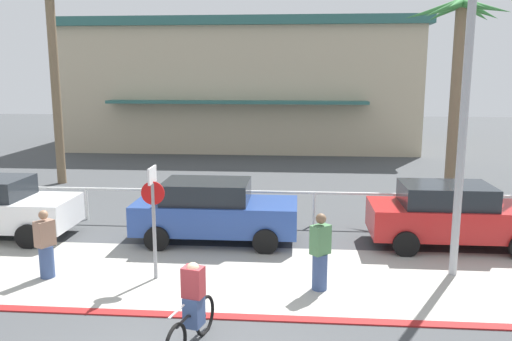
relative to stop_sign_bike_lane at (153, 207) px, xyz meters
name	(u,v)px	position (x,y,z in m)	size (l,w,h in m)	color
ground_plane	(242,210)	(1.28, 6.07, -1.68)	(80.00, 80.00, 0.00)	#424447
sidewalk_strip	(214,276)	(1.28, 0.27, -1.67)	(44.00, 4.00, 0.02)	#ADAAA0
curb_paint	(198,316)	(1.28, -1.73, -1.66)	(44.00, 0.24, 0.03)	maroon
building_backdrop	(247,84)	(-0.28, 23.37, 2.15)	(20.93, 12.02, 7.62)	#BCAD8E
rail_fence	(236,196)	(1.28, 4.57, -0.84)	(23.77, 0.08, 1.04)	white
stop_sign_bike_lane	(153,207)	(0.00, 0.00, 0.00)	(0.52, 0.56, 2.56)	gray
streetlight_curb	(470,86)	(6.71, 0.55, 2.60)	(0.24, 2.54, 7.50)	#9EA0A5
palm_tree_1	(51,29)	(-6.76, 9.90, 4.62)	(2.85, 3.19, 8.48)	#756047
palm_tree_2	(458,47)	(8.48, 7.73, 3.74)	(3.19, 3.01, 7.02)	#756047
car_blue_2	(214,211)	(0.88, 2.76, -0.81)	(4.40, 2.02, 1.69)	#284793
car_red_3	(452,215)	(7.23, 2.86, -0.81)	(4.40, 2.02, 1.69)	red
cyclist_black_0	(193,308)	(1.42, -2.81, -0.98)	(0.52, 1.78, 1.50)	black
pedestrian_0	(46,247)	(-2.45, -0.13, -0.96)	(0.43, 0.48, 1.57)	#384C7A
pedestrian_1	(320,255)	(3.64, -0.31, -0.90)	(0.47, 0.46, 1.69)	#384C7A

